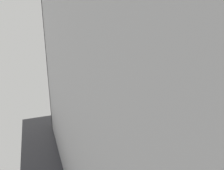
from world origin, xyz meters
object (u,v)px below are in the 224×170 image
(toilet, at_px, (134,104))
(toothbrush_cup, at_px, (74,90))
(soap_dispenser, at_px, (102,86))
(vanity_sink_left, at_px, (91,109))

(toilet, xyz_separation_m, toothbrush_cup, (-1.33, 0.16, 0.43))
(toothbrush_cup, distance_m, soap_dispenser, 0.62)
(toilet, height_order, toothbrush_cup, toilet)
(toilet, height_order, soap_dispenser, toilet)
(toilet, distance_m, toothbrush_cup, 1.41)
(toilet, relative_size, toothbrush_cup, 4.85)
(vanity_sink_left, distance_m, toothbrush_cup, 0.54)
(toilet, relative_size, soap_dispenser, 5.68)
(toothbrush_cup, bearing_deg, vanity_sink_left, -29.97)
(toothbrush_cup, bearing_deg, soap_dispenser, 0.94)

